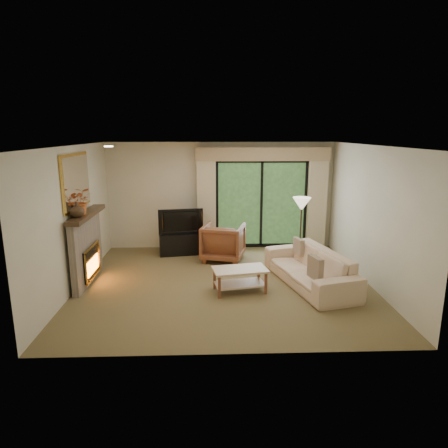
{
  "coord_description": "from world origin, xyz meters",
  "views": [
    {
      "loc": [
        -0.27,
        -7.19,
        2.84
      ],
      "look_at": [
        0.0,
        0.3,
        1.1
      ],
      "focal_mm": 32.0,
      "sensor_mm": 36.0,
      "label": 1
    }
  ],
  "objects_px": {
    "media_console": "(181,243)",
    "coffee_table": "(240,280)",
    "armchair": "(223,242)",
    "sofa": "(310,268)"
  },
  "relations": [
    {
      "from": "media_console",
      "to": "sofa",
      "type": "xyz_separation_m",
      "value": [
        2.57,
        -2.05,
        0.08
      ]
    },
    {
      "from": "media_console",
      "to": "armchair",
      "type": "bearing_deg",
      "value": -35.26
    },
    {
      "from": "armchair",
      "to": "sofa",
      "type": "height_order",
      "value": "armchair"
    },
    {
      "from": "coffee_table",
      "to": "armchair",
      "type": "bearing_deg",
      "value": 86.91
    },
    {
      "from": "armchair",
      "to": "coffee_table",
      "type": "height_order",
      "value": "armchair"
    },
    {
      "from": "armchair",
      "to": "sofa",
      "type": "distance_m",
      "value": 2.23
    },
    {
      "from": "media_console",
      "to": "coffee_table",
      "type": "xyz_separation_m",
      "value": [
        1.22,
        -2.35,
        -0.04
      ]
    },
    {
      "from": "sofa",
      "to": "media_console",
      "type": "bearing_deg",
      "value": -143.03
    },
    {
      "from": "armchair",
      "to": "sofa",
      "type": "relative_size",
      "value": 0.4
    },
    {
      "from": "armchair",
      "to": "coffee_table",
      "type": "distance_m",
      "value": 1.89
    }
  ]
}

